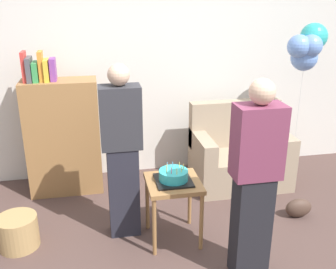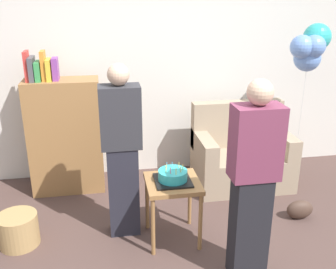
% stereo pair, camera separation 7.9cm
% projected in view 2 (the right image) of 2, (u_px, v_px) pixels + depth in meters
% --- Properties ---
extents(ground_plane, '(8.00, 8.00, 0.00)m').
position_uv_depth(ground_plane, '(198.00, 268.00, 3.30)').
color(ground_plane, '#4C3833').
extents(wall_back, '(6.00, 0.10, 2.70)m').
position_uv_depth(wall_back, '(160.00, 65.00, 4.72)').
color(wall_back, silver).
rests_on(wall_back, ground_plane).
extents(couch, '(1.10, 0.70, 0.96)m').
position_uv_depth(couch, '(241.00, 156.00, 4.65)').
color(couch, gray).
rests_on(couch, ground_plane).
extents(bookshelf, '(0.80, 0.36, 1.61)m').
position_uv_depth(bookshelf, '(65.00, 134.00, 4.38)').
color(bookshelf, olive).
rests_on(bookshelf, ground_plane).
extents(side_table, '(0.48, 0.48, 0.60)m').
position_uv_depth(side_table, '(173.00, 190.00, 3.52)').
color(side_table, olive).
rests_on(side_table, ground_plane).
extents(birthday_cake, '(0.32, 0.32, 0.17)m').
position_uv_depth(birthday_cake, '(173.00, 176.00, 3.47)').
color(birthday_cake, black).
rests_on(birthday_cake, side_table).
extents(person_blowing_candles, '(0.36, 0.22, 1.63)m').
position_uv_depth(person_blowing_candles, '(122.00, 152.00, 3.52)').
color(person_blowing_candles, '#23232D').
rests_on(person_blowing_candles, ground_plane).
extents(person_holding_cake, '(0.36, 0.22, 1.63)m').
position_uv_depth(person_holding_cake, '(253.00, 183.00, 2.95)').
color(person_holding_cake, black).
rests_on(person_holding_cake, ground_plane).
extents(wicker_basket, '(0.36, 0.36, 0.30)m').
position_uv_depth(wicker_basket, '(18.00, 230.00, 3.56)').
color(wicker_basket, '#A88451').
rests_on(wicker_basket, ground_plane).
extents(handbag, '(0.28, 0.14, 0.20)m').
position_uv_depth(handbag, '(300.00, 209.00, 3.98)').
color(handbag, '#473328').
rests_on(handbag, ground_plane).
extents(balloon_bunch, '(0.49, 0.38, 1.87)m').
position_uv_depth(balloon_bunch, '(311.00, 47.00, 4.23)').
color(balloon_bunch, silver).
rests_on(balloon_bunch, ground_plane).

